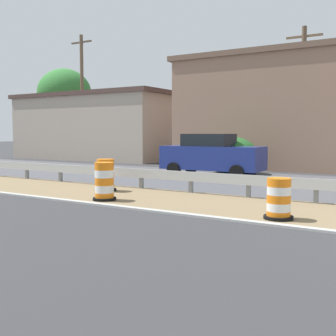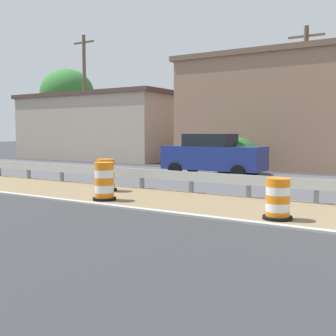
% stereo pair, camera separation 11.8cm
% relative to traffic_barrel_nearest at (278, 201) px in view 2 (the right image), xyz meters
% --- Properties ---
extents(traffic_barrel_nearest, '(0.68, 0.68, 0.96)m').
position_rel_traffic_barrel_nearest_xyz_m(traffic_barrel_nearest, '(0.00, 0.00, 0.00)').
color(traffic_barrel_nearest, orange).
rests_on(traffic_barrel_nearest, ground).
extents(traffic_barrel_close, '(0.70, 0.70, 1.13)m').
position_rel_traffic_barrel_nearest_xyz_m(traffic_barrel_close, '(-0.00, 5.24, 0.08)').
color(traffic_barrel_close, orange).
rests_on(traffic_barrel_close, ground).
extents(traffic_barrel_mid, '(0.73, 0.73, 1.10)m').
position_rel_traffic_barrel_nearest_xyz_m(traffic_barrel_mid, '(1.56, 6.50, 0.07)').
color(traffic_barrel_mid, orange).
rests_on(traffic_barrel_mid, ground).
extents(car_trailing_near_lane, '(2.08, 4.67, 1.94)m').
position_rel_traffic_barrel_nearest_xyz_m(car_trailing_near_lane, '(7.88, 5.54, 0.55)').
color(car_trailing_near_lane, navy).
rests_on(car_trailing_near_lane, ground).
extents(roadside_shop_near, '(6.80, 12.81, 6.38)m').
position_rel_traffic_barrel_nearest_xyz_m(roadside_shop_near, '(14.93, 3.81, 2.77)').
color(roadside_shop_near, '#93705B').
rests_on(roadside_shop_near, ground).
extents(roadside_shop_far, '(7.37, 12.83, 4.87)m').
position_rel_traffic_barrel_nearest_xyz_m(roadside_shop_far, '(15.74, 18.60, 2.02)').
color(roadside_shop_far, '#AD9E8E').
rests_on(roadside_shop_far, ground).
extents(utility_pole_near, '(0.24, 1.80, 7.31)m').
position_rel_traffic_barrel_nearest_xyz_m(utility_pole_near, '(12.47, 2.69, 3.38)').
color(utility_pole_near, brown).
rests_on(utility_pole_near, ground).
extents(utility_pole_mid, '(0.24, 1.80, 8.73)m').
position_rel_traffic_barrel_nearest_xyz_m(utility_pole_mid, '(12.74, 17.97, 4.10)').
color(utility_pole_mid, brown).
rests_on(utility_pole_mid, ground).
extents(bush_roadside, '(2.75, 2.75, 1.81)m').
position_rel_traffic_barrel_nearest_xyz_m(bush_roadside, '(9.36, 5.31, 0.48)').
color(bush_roadside, '#286028').
rests_on(bush_roadside, ground).
extents(tree_roadside, '(4.13, 4.13, 6.91)m').
position_rel_traffic_barrel_nearest_xyz_m(tree_roadside, '(14.47, 21.42, 4.60)').
color(tree_roadside, brown).
rests_on(tree_roadside, ground).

